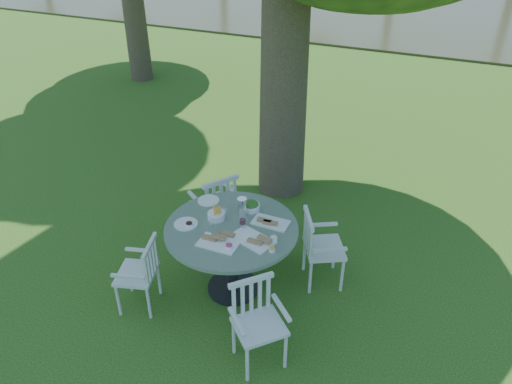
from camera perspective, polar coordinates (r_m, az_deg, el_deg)
ground at (r=5.92m, az=-0.76°, el=-7.94°), size 140.00×140.00×0.00m
table at (r=5.15m, az=-2.78°, el=-5.52°), size 1.36×1.36×0.83m
chair_ne at (r=5.39m, az=6.94°, el=-5.91°), size 0.57×0.58×0.87m
chair_nw at (r=5.96m, az=-4.45°, el=-1.32°), size 0.62×0.62×0.91m
chair_sw at (r=5.21m, az=-12.74°, el=-8.69°), size 0.48×0.50×0.81m
chair_se at (r=4.61m, az=-0.05°, el=-13.89°), size 0.58×0.58×0.84m
tableware at (r=5.09m, az=-2.39°, el=-3.16°), size 1.12×0.88×0.21m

